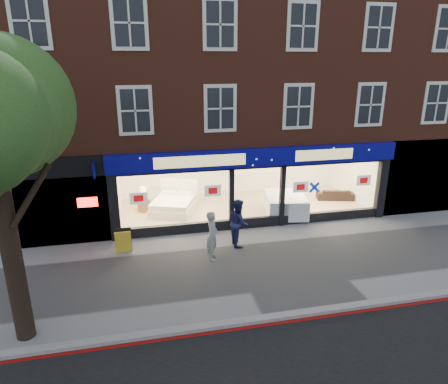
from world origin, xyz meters
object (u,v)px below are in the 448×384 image
object	(u,v)px
sofa	(335,194)
pedestrian_grey	(212,235)
display_bed	(174,204)
pedestrian_blue	(238,222)
a_board	(123,241)
mattress_stack	(286,204)

from	to	relation	value
sofa	pedestrian_grey	size ratio (longest dim) A/B	1.00
display_bed	pedestrian_blue	bearing A→B (deg)	-40.60
display_bed	pedestrian_blue	xyz separation A→B (m)	(1.98, -3.69, 0.44)
pedestrian_blue	display_bed	bearing A→B (deg)	29.12
pedestrian_blue	a_board	bearing A→B (deg)	87.18
display_bed	sofa	bearing A→B (deg)	20.77
mattress_stack	a_board	size ratio (longest dim) A/B	2.73
display_bed	pedestrian_grey	xyz separation A→B (m)	(0.85, -4.56, 0.42)
display_bed	a_board	bearing A→B (deg)	-100.55
mattress_stack	sofa	size ratio (longest dim) A/B	1.38
a_board	pedestrian_grey	distance (m)	3.20
mattress_stack	sofa	bearing A→B (deg)	22.98
sofa	a_board	xyz separation A→B (m)	(-9.82, -3.36, 0.08)
a_board	pedestrian_grey	size ratio (longest dim) A/B	0.51
display_bed	mattress_stack	size ratio (longest dim) A/B	1.10
pedestrian_grey	a_board	bearing A→B (deg)	80.73
sofa	mattress_stack	bearing A→B (deg)	37.77
mattress_stack	pedestrian_blue	size ratio (longest dim) A/B	1.35
sofa	pedestrian_blue	bearing A→B (deg)	47.16
mattress_stack	pedestrian_blue	distance (m)	3.62
display_bed	a_board	distance (m)	4.02
sofa	pedestrian_grey	bearing A→B (deg)	48.05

